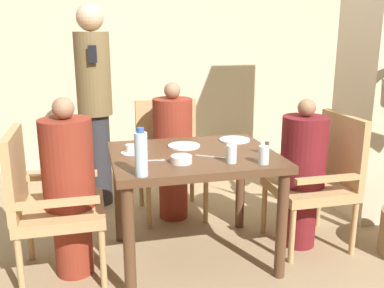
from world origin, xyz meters
TOP-DOWN VIEW (x-y plane):
  - ground_plane at (0.00, 0.00)m, footprint 16.00×16.00m
  - wall_back at (0.00, 2.34)m, footprint 8.00×0.06m
  - dining_table at (0.00, 0.00)m, footprint 1.07×0.87m
  - chair_left_side at (-0.95, 0.00)m, footprint 0.54×0.53m
  - diner_in_left_chair at (-0.80, 0.00)m, footprint 0.32×0.32m
  - chair_far_side at (0.00, 0.85)m, footprint 0.53×0.54m
  - diner_in_far_chair at (-0.00, 0.70)m, footprint 0.32×0.32m
  - chair_right_side at (0.95, 0.00)m, footprint 0.54×0.53m
  - diner_in_right_chair at (0.80, 0.00)m, footprint 0.32×0.32m
  - standing_host at (-0.60, 1.16)m, footprint 0.30×0.34m
  - plate_main_left at (-0.03, 0.17)m, footprint 0.22×0.22m
  - plate_main_right at (0.37, 0.25)m, footprint 0.22×0.22m
  - teacup_with_saucer at (-0.40, 0.09)m, footprint 0.13×0.13m
  - bowl_small at (-0.13, -0.20)m, footprint 0.13×0.13m
  - water_bottle at (-0.39, -0.38)m, footprint 0.07×0.07m
  - glass_tall_near at (0.17, -0.26)m, footprint 0.06×0.06m
  - glass_tall_mid at (0.35, -0.33)m, footprint 0.06×0.06m
  - salt_shaker at (0.43, -0.11)m, footprint 0.03×0.03m
  - pepper_shaker at (0.47, -0.11)m, footprint 0.03×0.03m
  - fork_beside_plate at (-0.29, -0.11)m, footprint 0.18×0.03m
  - knife_beside_plate at (0.09, -0.12)m, footprint 0.17×0.12m

SIDE VIEW (x-z plane):
  - ground_plane at x=0.00m, z-range 0.00..0.00m
  - chair_left_side at x=-0.95m, z-range 0.04..1.00m
  - chair_far_side at x=0.00m, z-range 0.04..1.00m
  - chair_right_side at x=0.95m, z-range 0.04..1.00m
  - diner_in_right_chair at x=0.80m, z-range 0.02..1.10m
  - diner_in_far_chair at x=0.00m, z-range 0.02..1.16m
  - diner_in_left_chair at x=-0.80m, z-range 0.02..1.17m
  - dining_table at x=0.00m, z-range 0.27..1.02m
  - fork_beside_plate at x=-0.29m, z-range 0.76..0.76m
  - knife_beside_plate at x=0.09m, z-range 0.76..0.76m
  - plate_main_left at x=-0.03m, z-range 0.76..0.77m
  - plate_main_right at x=0.37m, z-range 0.76..0.77m
  - bowl_small at x=-0.13m, z-range 0.76..0.80m
  - teacup_with_saucer at x=-0.40m, z-range 0.75..0.81m
  - pepper_shaker at x=0.47m, z-range 0.76..0.83m
  - salt_shaker at x=0.43m, z-range 0.76..0.83m
  - glass_tall_near at x=0.17m, z-range 0.76..0.87m
  - glass_tall_mid at x=0.35m, z-range 0.76..0.87m
  - water_bottle at x=-0.39m, z-range 0.75..1.02m
  - standing_host at x=-0.60m, z-range 0.07..1.83m
  - wall_back at x=0.00m, z-range 0.00..2.80m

